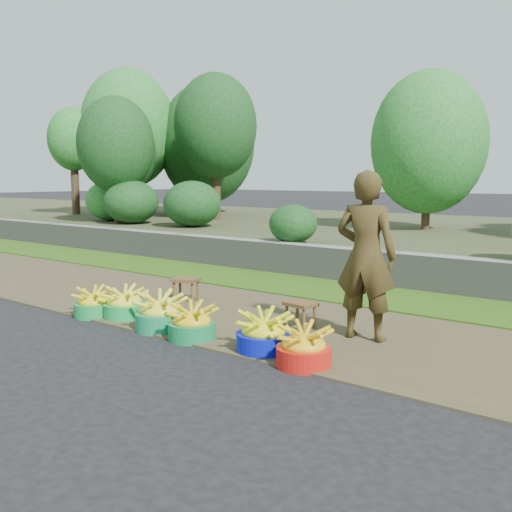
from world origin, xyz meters
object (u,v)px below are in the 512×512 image
Objects in this scene: basin_e at (264,334)px; vendor_woman at (366,256)px; basin_b at (125,305)px; basin_a at (94,304)px; stool_left at (186,283)px; basin_c at (160,314)px; basin_f at (304,348)px; basin_d at (192,324)px; stool_right at (301,307)px.

vendor_woman is (0.57, 0.96, 0.70)m from basin_e.
vendor_woman is at bearing 18.53° from basin_b.
basin_a reaches higher than stool_left.
basin_a is 0.41m from basin_b.
basin_e is at bearing -1.53° from basin_b.
basin_c is (0.72, -0.10, 0.02)m from basin_b.
basin_f is at bearing -0.05° from basin_a.
basin_d is at bearing -6.18° from basin_c.
basin_e is 1.28× the size of stool_left.
basin_e is (2.11, -0.06, 0.01)m from basin_b.
stool_left is 0.24× the size of vendor_woman.
basin_d is 1.19× the size of stool_left.
basin_c is 1.39m from basin_e.
basin_e is at bearing 167.86° from basin_f.
basin_f is (2.64, -0.17, -0.00)m from basin_b.
stool_left is at bearing 75.95° from basin_a.
basin_e is at bearing 6.85° from basin_d.
stool_right is (1.93, 0.85, 0.08)m from basin_b.
vendor_woman reaches higher than basin_b.
basin_d is at bearing 28.75° from vendor_woman.
stool_right is at bearing -4.12° from vendor_woman.
basin_b is 2.92m from vendor_woman.
stool_right is 0.98m from vendor_woman.
vendor_woman is (0.75, 0.05, 0.63)m from stool_right.
basin_f is 1.24m from stool_right.
basin_d is (1.63, 0.01, 0.01)m from basin_a.
basin_b is 0.29× the size of vendor_woman.
stool_left is (0.31, 1.26, 0.11)m from basin_a.
basin_a is 2.48m from basin_e.
basin_a is 0.87× the size of basin_e.
vendor_woman is at bearing 3.70° from stool_right.
stool_left is (-2.70, 1.26, 0.10)m from basin_f.
basin_a is at bearing -156.21° from stool_right.
basin_f is 1.29m from vendor_woman.
basin_f is at bearing -3.69° from basin_b.
basin_f is (3.01, -0.00, 0.01)m from basin_a.
stool_left is at bearing 173.16° from stool_right.
basin_f is at bearing -12.14° from basin_e.
basin_e is at bearing 1.80° from basin_c.
vendor_woman is (1.42, 1.06, 0.71)m from basin_d.
basin_f is 2.98m from stool_left.
basin_f is (1.92, -0.07, -0.02)m from basin_c.
basin_c is at bearing -7.94° from basin_b.
vendor_woman reaches higher than basin_c.
stool_left is at bearing 154.96° from basin_f.
basin_e is (2.48, 0.11, 0.02)m from basin_a.
basin_a is 0.94× the size of basin_f.
stool_left is at bearing 152.14° from basin_e.
basin_d is 0.29× the size of vendor_woman.
basin_f is at bearing -25.04° from stool_left.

